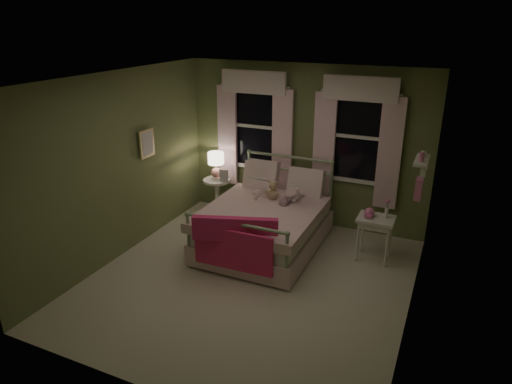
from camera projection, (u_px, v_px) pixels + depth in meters
The scene contains 18 objects.
room_shell at pixel (249, 188), 5.55m from camera, with size 4.20×4.20×4.20m.
bed at pixel (265, 224), 6.78m from camera, with size 1.58×2.04×1.18m.
pink_throw at pixel (234, 238), 5.83m from camera, with size 1.10×0.45×0.71m.
child_left at pixel (260, 179), 7.06m from camera, with size 0.24×0.16×0.66m, color #F7D1DD.
child_right at pixel (294, 181), 6.83m from camera, with size 0.36×0.28×0.74m, color #F7D1DD.
book_left at pixel (253, 180), 6.83m from camera, with size 0.20×0.27×0.03m, color beige.
book_right at pixel (288, 188), 6.63m from camera, with size 0.20×0.27×0.02m, color beige.
teddy_bear at pixel (273, 191), 6.86m from camera, with size 0.23×0.18×0.30m.
nightstand_left at pixel (217, 192), 7.87m from camera, with size 0.46×0.46×0.65m.
table_lamp at pixel (216, 162), 7.68m from camera, with size 0.27×0.27×0.45m.
book_nightstand at pixel (219, 181), 7.68m from camera, with size 0.16×0.22×0.02m, color beige.
nightstand_right at pixel (376, 224), 6.35m from camera, with size 0.50×0.40×0.64m.
pink_toy at pixel (369, 213), 6.33m from camera, with size 0.14×0.18×0.14m.
bud_vase at pixel (387, 208), 6.26m from camera, with size 0.06×0.06×0.28m.
window_left at pixel (254, 123), 7.49m from camera, with size 1.34×0.13×1.96m.
window_right at pixel (357, 133), 6.84m from camera, with size 1.34×0.13×1.96m.
wall_shelf at pixel (421, 175), 5.34m from camera, with size 0.15×0.50×0.60m.
framed_picture at pixel (147, 143), 6.74m from camera, with size 0.03×0.32×0.42m.
Camera 1 is at (2.22, -4.70, 3.26)m, focal length 32.00 mm.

